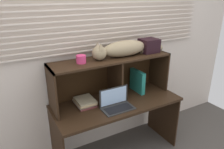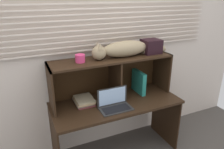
# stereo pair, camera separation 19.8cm
# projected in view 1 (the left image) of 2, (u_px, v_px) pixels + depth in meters

# --- Properties ---
(back_panel_with_blinds) EXTENTS (4.40, 0.08, 2.50)m
(back_panel_with_blinds) POSITION_uv_depth(u_px,v_px,m) (103.00, 52.00, 2.58)
(back_panel_with_blinds) COLOR beige
(back_panel_with_blinds) RESTS_ON ground
(desk) EXTENTS (1.49, 0.63, 0.74)m
(desk) POSITION_uv_depth(u_px,v_px,m) (117.00, 112.00, 2.53)
(desk) COLOR black
(desk) RESTS_ON ground
(hutch_shelf_unit) EXTENTS (1.43, 0.37, 0.50)m
(hutch_shelf_unit) POSITION_uv_depth(u_px,v_px,m) (111.00, 70.00, 2.49)
(hutch_shelf_unit) COLOR black
(hutch_shelf_unit) RESTS_ON desk
(cat) EXTENTS (0.95, 0.20, 0.19)m
(cat) POSITION_uv_depth(u_px,v_px,m) (122.00, 49.00, 2.43)
(cat) COLOR #9A8665
(cat) RESTS_ON hutch_shelf_unit
(laptop) EXTENTS (0.35, 0.20, 0.22)m
(laptop) POSITION_uv_depth(u_px,v_px,m) (116.00, 104.00, 2.34)
(laptop) COLOR #2B2B2B
(laptop) RESTS_ON desk
(binder_upright) EXTENTS (0.05, 0.27, 0.28)m
(binder_upright) POSITION_uv_depth(u_px,v_px,m) (137.00, 81.00, 2.70)
(binder_upright) COLOR #217D6F
(binder_upright) RESTS_ON desk
(book_stack) EXTENTS (0.21, 0.26, 0.07)m
(book_stack) POSITION_uv_depth(u_px,v_px,m) (85.00, 102.00, 2.40)
(book_stack) COLOR brown
(book_stack) RESTS_ON desk
(small_basket) EXTENTS (0.10, 0.10, 0.08)m
(small_basket) POSITION_uv_depth(u_px,v_px,m) (81.00, 59.00, 2.22)
(small_basket) COLOR #DA386F
(small_basket) RESTS_ON hutch_shelf_unit
(storage_box) EXTENTS (0.22, 0.19, 0.17)m
(storage_box) POSITION_uv_depth(u_px,v_px,m) (149.00, 46.00, 2.60)
(storage_box) COLOR black
(storage_box) RESTS_ON hutch_shelf_unit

